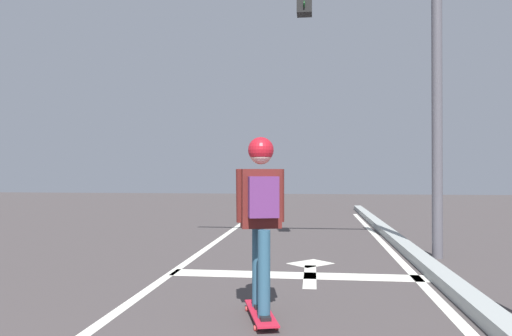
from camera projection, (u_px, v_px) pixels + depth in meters
name	position (u px, v px, depth m)	size (l,w,h in m)	color
lane_line_center	(156.00, 284.00, 5.75)	(0.12, 20.00, 0.01)	silver
lane_line_curbside	(430.00, 292.00, 5.38)	(0.12, 20.00, 0.01)	silver
stop_bar	(297.00, 275.00, 6.23)	(3.29, 0.40, 0.01)	silver
lane_arrow_stem	(310.00, 276.00, 6.20)	(0.16, 1.40, 0.01)	silver
lane_arrow_head	(310.00, 263.00, 7.05)	(0.56, 0.44, 0.01)	silver
curb_strip	(453.00, 286.00, 5.35)	(0.24, 24.00, 0.14)	#999F9C
skateboard	(261.00, 313.00, 4.36)	(0.41, 0.88, 0.07)	red
skater	(261.00, 202.00, 4.35)	(0.43, 0.60, 1.58)	#2D556F
traffic_signal_mast	(376.00, 46.00, 7.61)	(4.16, 0.34, 4.92)	#54525A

